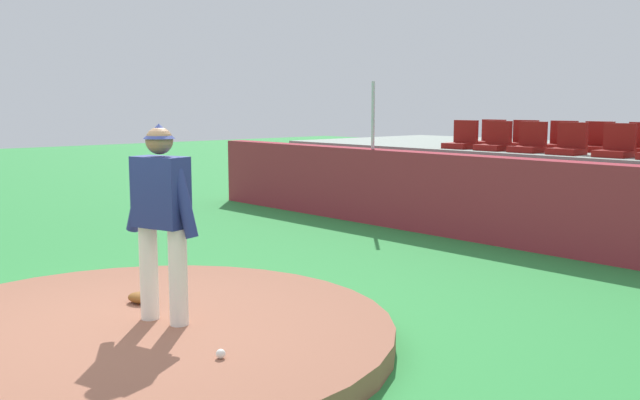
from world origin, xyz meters
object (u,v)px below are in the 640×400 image
object	(u,v)px
pitcher	(161,209)
baseball	(221,354)
fielding_glove	(142,298)
stadium_chair_8	(522,139)
stadium_chair_4	(616,146)
stadium_chair_7	(490,138)
stadium_chair_1	(495,141)
stadium_chair_10	(596,142)
stadium_chair_0	(462,140)
stadium_chair_2	(529,143)
stadium_chair_3	(569,144)
stadium_chair_9	(560,141)

from	to	relation	value
pitcher	baseball	xyz separation A→B (m)	(1.10, -0.16, -0.98)
pitcher	fielding_glove	size ratio (longest dim) A/B	5.84
fielding_glove	stadium_chair_8	size ratio (longest dim) A/B	0.60
stadium_chair_4	stadium_chair_7	size ratio (longest dim) A/B	1.00
stadium_chair_1	stadium_chair_4	size ratio (longest dim) A/B	1.00
baseball	stadium_chair_8	world-z (taller)	stadium_chair_8
baseball	stadium_chair_10	xyz separation A→B (m)	(-1.24, 8.33, 1.26)
stadium_chair_7	baseball	bearing A→B (deg)	111.58
stadium_chair_0	stadium_chair_2	bearing A→B (deg)	179.46
pitcher	stadium_chair_2	distance (m)	7.33
fielding_glove	stadium_chair_7	size ratio (longest dim) A/B	0.60
pitcher	stadium_chair_3	size ratio (longest dim) A/B	3.50
pitcher	stadium_chair_9	world-z (taller)	pitcher
stadium_chair_8	stadium_chair_10	distance (m)	1.39
stadium_chair_0	stadium_chair_10	world-z (taller)	same
pitcher	fielding_glove	world-z (taller)	pitcher
stadium_chair_2	stadium_chair_7	size ratio (longest dim) A/B	1.00
baseball	stadium_chair_8	size ratio (longest dim) A/B	0.15
stadium_chair_1	stadium_chair_8	bearing A→B (deg)	-87.64
stadium_chair_1	stadium_chair_3	world-z (taller)	same
stadium_chair_0	pitcher	bearing A→B (deg)	106.69
stadium_chair_2	stadium_chair_9	distance (m)	0.91
stadium_chair_2	pitcher	bearing A→B (deg)	96.54
stadium_chair_2	stadium_chair_8	distance (m)	1.14
baseball	stadium_chair_3	world-z (taller)	stadium_chair_3
baseball	stadium_chair_10	distance (m)	8.51
stadium_chair_2	stadium_chair_10	world-z (taller)	same
stadium_chair_3	stadium_chair_4	xyz separation A→B (m)	(0.75, 0.01, 0.00)
stadium_chair_0	stadium_chair_2	world-z (taller)	same
fielding_glove	stadium_chair_8	distance (m)	8.19
stadium_chair_0	stadium_chair_10	distance (m)	2.23
stadium_chair_1	stadium_chair_8	world-z (taller)	same
stadium_chair_7	stadium_chair_8	size ratio (longest dim) A/B	1.00
fielding_glove	stadium_chair_8	bearing A→B (deg)	69.78
stadium_chair_1	stadium_chair_10	world-z (taller)	same
stadium_chair_9	stadium_chair_7	bearing A→B (deg)	1.11
stadium_chair_4	stadium_chair_9	world-z (taller)	same
pitcher	stadium_chair_8	bearing A→B (deg)	83.44
stadium_chair_3	stadium_chair_10	size ratio (longest dim) A/B	1.00
stadium_chair_2	stadium_chair_10	distance (m)	1.14
stadium_chair_7	fielding_glove	bearing A→B (deg)	100.75
fielding_glove	stadium_chair_10	size ratio (longest dim) A/B	0.60
stadium_chair_1	fielding_glove	bearing A→B (deg)	96.58
stadium_chair_1	stadium_chair_10	distance (m)	1.63
fielding_glove	stadium_chair_3	size ratio (longest dim) A/B	0.60
stadium_chair_1	stadium_chair_8	distance (m)	0.91
fielding_glove	stadium_chair_0	distance (m)	7.42
stadium_chair_8	baseball	bearing A→B (deg)	107.48
pitcher	stadium_chair_2	size ratio (longest dim) A/B	3.50
stadium_chair_3	stadium_chair_9	distance (m)	1.13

